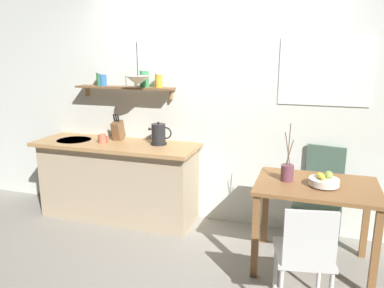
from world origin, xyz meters
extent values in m
plane|color=gray|center=(0.00, 0.00, 0.00)|extent=(14.00, 14.00, 0.00)
cube|color=silver|center=(0.20, 0.65, 1.35)|extent=(6.80, 0.10, 2.70)
cube|color=white|center=(1.11, 0.59, 1.67)|extent=(0.84, 0.01, 0.64)
cube|color=silver|center=(1.11, 0.60, 1.67)|extent=(0.78, 0.01, 0.58)
cube|color=tan|center=(-1.00, 0.32, 0.42)|extent=(1.74, 0.52, 0.84)
cube|color=tan|center=(-1.00, 0.30, 0.86)|extent=(1.83, 0.63, 0.04)
cylinder|color=#B7BABF|center=(-1.52, 0.28, 0.88)|extent=(0.38, 0.38, 0.01)
cube|color=brown|center=(-0.96, 0.49, 1.47)|extent=(1.15, 0.18, 0.02)
cube|color=#99754C|center=(-1.49, 0.57, 1.41)|extent=(0.02, 0.06, 0.12)
cube|color=#99754C|center=(-0.44, 0.57, 1.41)|extent=(0.02, 0.06, 0.12)
cylinder|color=#388E56|center=(-1.26, 0.49, 1.55)|extent=(0.09, 0.09, 0.14)
cylinder|color=silver|center=(-1.26, 0.49, 1.63)|extent=(0.09, 0.09, 0.01)
cylinder|color=#3366A3|center=(-1.23, 0.49, 1.55)|extent=(0.09, 0.09, 0.13)
cylinder|color=silver|center=(-1.23, 0.49, 1.61)|extent=(0.09, 0.09, 0.01)
cylinder|color=#388E56|center=(-0.73, 0.49, 1.54)|extent=(0.08, 0.08, 0.13)
cylinder|color=silver|center=(-0.73, 0.49, 1.61)|extent=(0.09, 0.09, 0.01)
cylinder|color=#388E56|center=(-0.72, 0.49, 1.57)|extent=(0.10, 0.10, 0.17)
cylinder|color=silver|center=(-0.72, 0.49, 1.66)|extent=(0.10, 0.10, 0.01)
cylinder|color=gold|center=(-0.55, 0.49, 1.55)|extent=(0.08, 0.08, 0.14)
cylinder|color=silver|center=(-0.55, 0.49, 1.63)|extent=(0.08, 0.08, 0.01)
cube|color=brown|center=(1.11, -0.06, 0.75)|extent=(1.00, 0.73, 0.03)
cube|color=brown|center=(0.66, -0.38, 0.37)|extent=(0.06, 0.06, 0.73)
cube|color=brown|center=(1.56, -0.38, 0.37)|extent=(0.06, 0.06, 0.73)
cube|color=brown|center=(0.66, 0.25, 0.37)|extent=(0.06, 0.06, 0.73)
cube|color=brown|center=(1.56, 0.25, 0.37)|extent=(0.06, 0.06, 0.73)
cube|color=silver|center=(1.05, -0.68, 0.44)|extent=(0.47, 0.50, 0.03)
cube|color=silver|center=(1.08, -0.88, 0.66)|extent=(0.34, 0.09, 0.40)
cylinder|color=silver|center=(1.17, -0.47, 0.21)|extent=(0.03, 0.03, 0.43)
cylinder|color=silver|center=(0.85, -0.53, 0.21)|extent=(0.03, 0.03, 0.43)
cube|color=#4C6B5B|center=(1.15, 0.34, 0.43)|extent=(0.49, 0.48, 0.03)
cube|color=#4C6B5B|center=(1.19, 0.53, 0.71)|extent=(0.36, 0.10, 0.52)
cylinder|color=#4C6B5B|center=(0.94, 0.20, 0.21)|extent=(0.03, 0.03, 0.42)
cylinder|color=#4C6B5B|center=(1.29, 0.13, 0.21)|extent=(0.03, 0.03, 0.42)
cylinder|color=#4C6B5B|center=(1.01, 0.55, 0.21)|extent=(0.03, 0.03, 0.42)
cylinder|color=#4C6B5B|center=(1.36, 0.48, 0.21)|extent=(0.03, 0.03, 0.42)
cylinder|color=silver|center=(1.17, -0.10, 0.77)|extent=(0.11, 0.11, 0.01)
cylinder|color=silver|center=(1.17, -0.10, 0.81)|extent=(0.25, 0.25, 0.06)
ellipsoid|color=yellow|center=(1.14, -0.10, 0.85)|extent=(0.10, 0.15, 0.04)
sphere|color=#8EA84C|center=(1.20, -0.07, 0.86)|extent=(0.07, 0.07, 0.07)
cylinder|color=brown|center=(0.86, -0.05, 0.84)|extent=(0.11, 0.11, 0.14)
cylinder|color=brown|center=(0.85, -0.05, 1.05)|extent=(0.06, 0.01, 0.29)
cylinder|color=brown|center=(0.86, -0.05, 1.09)|extent=(0.02, 0.02, 0.36)
cylinder|color=brown|center=(0.87, -0.05, 1.02)|extent=(0.06, 0.01, 0.22)
cylinder|color=black|center=(-0.52, 0.38, 0.89)|extent=(0.17, 0.17, 0.02)
cylinder|color=#232326|center=(-0.52, 0.38, 1.01)|extent=(0.15, 0.15, 0.21)
sphere|color=black|center=(-0.52, 0.38, 1.12)|extent=(0.02, 0.02, 0.02)
cone|color=#232326|center=(-0.61, 0.38, 1.05)|extent=(0.04, 0.04, 0.04)
torus|color=black|center=(-0.43, 0.38, 1.02)|extent=(0.13, 0.02, 0.13)
cube|color=brown|center=(-1.03, 0.43, 1.00)|extent=(0.09, 0.18, 0.23)
cylinder|color=black|center=(-1.06, 0.39, 1.15)|extent=(0.02, 0.04, 0.08)
cylinder|color=black|center=(-1.03, 0.39, 1.15)|extent=(0.02, 0.04, 0.08)
cylinder|color=black|center=(-1.01, 0.39, 1.15)|extent=(0.02, 0.04, 0.08)
cylinder|color=#C6664C|center=(-1.13, 0.26, 0.93)|extent=(0.09, 0.09, 0.09)
torus|color=#C6664C|center=(-1.08, 0.26, 0.93)|extent=(0.07, 0.01, 0.07)
cylinder|color=black|center=(-0.70, 0.29, 1.78)|extent=(0.01, 0.01, 0.33)
cone|color=beige|center=(-0.70, 0.29, 1.56)|extent=(0.25, 0.25, 0.10)
sphere|color=white|center=(-0.70, 0.29, 1.53)|extent=(0.04, 0.04, 0.04)
camera|label=1|loc=(1.05, -3.25, 1.85)|focal=35.26mm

